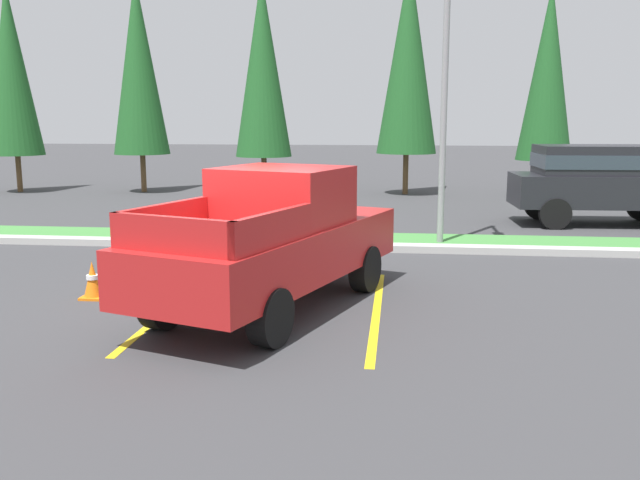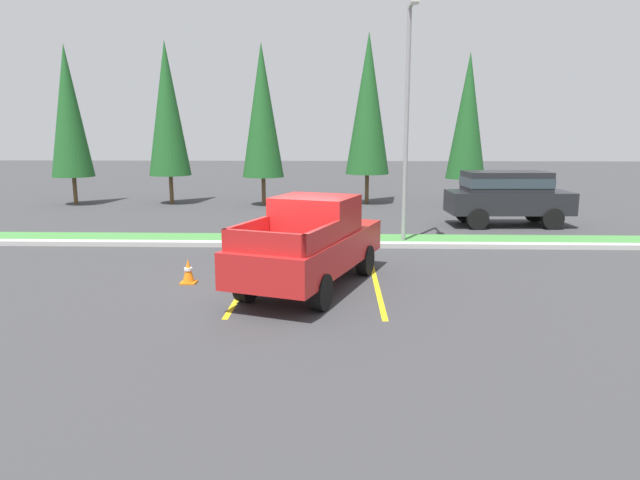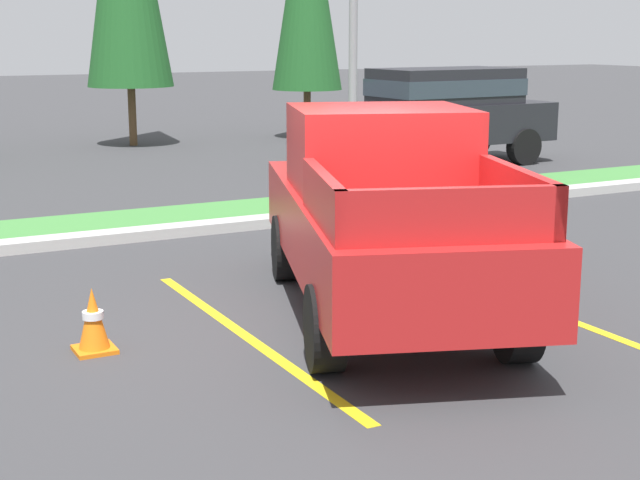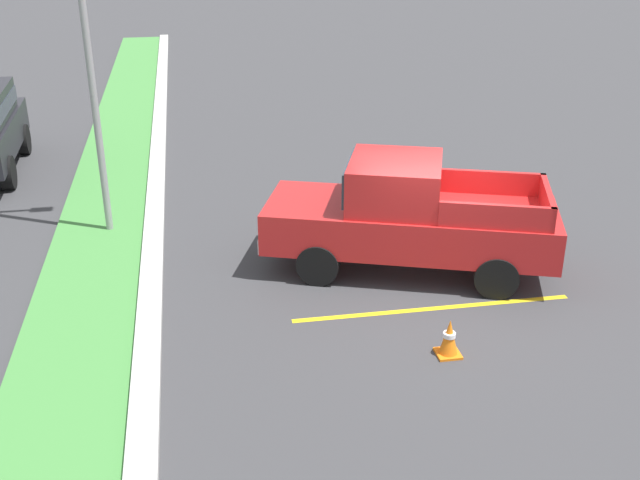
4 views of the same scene
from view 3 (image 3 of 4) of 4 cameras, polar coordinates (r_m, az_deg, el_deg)
The scene contains 8 objects.
ground_plane at distance 9.18m, azimuth 1.70°, elevation -5.54°, with size 120.00×120.00×0.00m, color #38383A.
parking_line_near at distance 9.05m, azimuth -4.54°, elevation -5.81°, with size 0.12×4.80×0.01m, color yellow.
parking_line_far at distance 10.59m, azimuth 11.10°, elevation -3.28°, with size 0.12×4.80×0.01m, color yellow.
curb_strip at distance 13.59m, azimuth -8.66°, elevation 0.59°, with size 56.00×0.40×0.15m, color #B2B2AD.
grass_median at distance 14.63m, azimuth -10.06°, elevation 1.20°, with size 56.00×1.80×0.06m, color #42843D.
pickup_truck_main at distance 9.53m, azimuth 3.94°, elevation 1.57°, with size 3.52×5.55×2.10m.
suv_distant at distance 20.81m, azimuth 7.78°, elevation 7.93°, with size 4.67×2.11×2.10m.
traffic_cone at distance 8.75m, azimuth -13.61°, elevation -4.80°, with size 0.36×0.36×0.60m.
Camera 3 is at (-4.28, -7.60, 2.83)m, focal length 52.69 mm.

